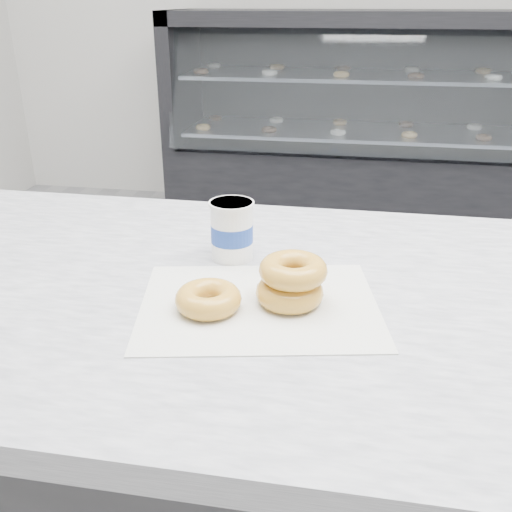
# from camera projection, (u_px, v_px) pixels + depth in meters

# --- Properties ---
(ground) EXTENTS (5.00, 5.00, 0.00)m
(ground) POSITION_uv_depth(u_px,v_px,m) (363.00, 465.00, 1.75)
(ground) COLOR #959598
(ground) RESTS_ON ground
(display_case) EXTENTS (2.40, 0.74, 1.25)m
(display_case) POSITION_uv_depth(u_px,v_px,m) (371.00, 146.00, 3.45)
(display_case) COLOR black
(display_case) RESTS_ON ground
(wax_paper) EXTENTS (0.38, 0.32, 0.00)m
(wax_paper) POSITION_uv_depth(u_px,v_px,m) (259.00, 305.00, 0.82)
(wax_paper) COLOR silver
(wax_paper) RESTS_ON counter
(donut_single) EXTENTS (0.12, 0.12, 0.03)m
(donut_single) POSITION_uv_depth(u_px,v_px,m) (208.00, 299.00, 0.80)
(donut_single) COLOR gold
(donut_single) RESTS_ON wax_paper
(donut_stack) EXTENTS (0.13, 0.13, 0.07)m
(donut_stack) POSITION_uv_depth(u_px,v_px,m) (291.00, 281.00, 0.81)
(donut_stack) COLOR gold
(donut_stack) RESTS_ON wax_paper
(coffee_cup) EXTENTS (0.08, 0.08, 0.10)m
(coffee_cup) POSITION_uv_depth(u_px,v_px,m) (232.00, 230.00, 0.95)
(coffee_cup) COLOR white
(coffee_cup) RESTS_ON counter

